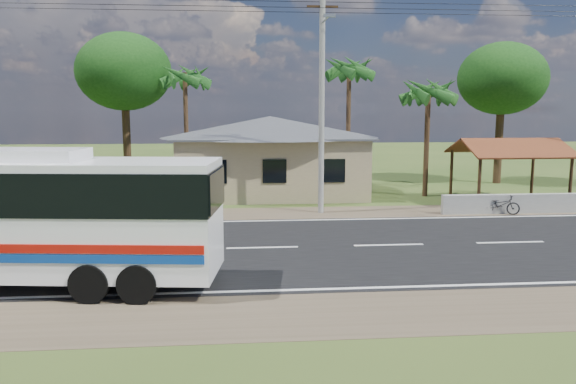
% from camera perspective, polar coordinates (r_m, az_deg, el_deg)
% --- Properties ---
extents(ground, '(120.00, 120.00, 0.00)m').
position_cam_1_polar(ground, '(19.69, -2.63, -5.72)').
color(ground, '#2D4619').
rests_on(ground, ground).
extents(road, '(120.00, 16.00, 0.03)m').
position_cam_1_polar(road, '(19.68, -2.63, -5.70)').
color(road, black).
rests_on(road, ground).
extents(house, '(12.40, 10.00, 5.00)m').
position_cam_1_polar(house, '(32.19, -1.83, 4.58)').
color(house, tan).
rests_on(house, ground).
extents(waiting_shed, '(5.20, 4.48, 3.35)m').
position_cam_1_polar(waiting_shed, '(30.88, 21.56, 3.99)').
color(waiting_shed, '#362613').
rests_on(waiting_shed, ground).
extents(concrete_barrier, '(7.00, 0.30, 0.90)m').
position_cam_1_polar(concrete_barrier, '(28.11, 22.10, -1.11)').
color(concrete_barrier, '#9E9E99').
rests_on(concrete_barrier, ground).
extents(utility_poles, '(32.80, 2.22, 11.00)m').
position_cam_1_polar(utility_poles, '(25.80, 2.72, 10.56)').
color(utility_poles, '#9E9E99').
rests_on(utility_poles, ground).
extents(palm_near, '(2.80, 2.80, 6.70)m').
position_cam_1_polar(palm_near, '(31.78, 14.08, 9.82)').
color(palm_near, '#47301E').
rests_on(palm_near, ground).
extents(palm_mid, '(2.80, 2.80, 8.20)m').
position_cam_1_polar(palm_mid, '(35.30, 6.23, 12.21)').
color(palm_mid, '#47301E').
rests_on(palm_mid, ground).
extents(palm_far, '(2.80, 2.80, 7.70)m').
position_cam_1_polar(palm_far, '(35.27, -10.43, 11.35)').
color(palm_far, '#47301E').
rests_on(palm_far, ground).
extents(tree_behind_house, '(6.00, 6.00, 9.61)m').
position_cam_1_polar(tree_behind_house, '(37.84, -16.33, 11.61)').
color(tree_behind_house, '#47301E').
rests_on(tree_behind_house, ground).
extents(tree_behind_shed, '(5.60, 5.60, 9.02)m').
position_cam_1_polar(tree_behind_shed, '(38.91, 20.94, 10.66)').
color(tree_behind_shed, '#47301E').
rests_on(tree_behind_shed, ground).
extents(motorcycle, '(1.83, 1.09, 0.91)m').
position_cam_1_polar(motorcycle, '(27.55, 20.75, -1.21)').
color(motorcycle, black).
rests_on(motorcycle, ground).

